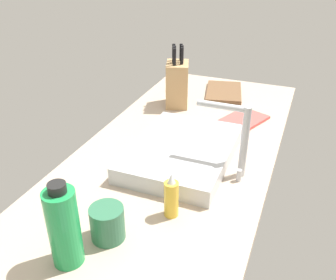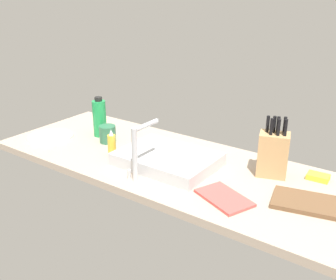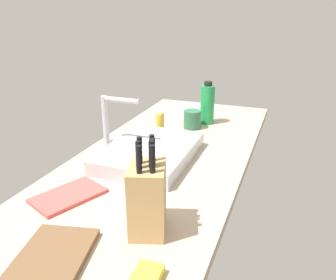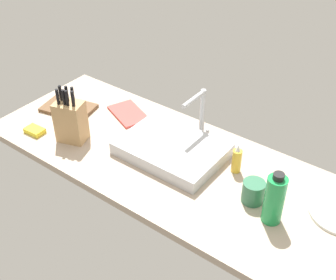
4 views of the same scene
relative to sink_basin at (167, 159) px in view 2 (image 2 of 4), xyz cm
name	(u,v)px [view 2 (image 2 of 4)]	position (x,y,z in cm)	size (l,w,h in cm)	color
countertop_slab	(167,164)	(2.97, -3.58, -4.65)	(175.56, 66.95, 3.50)	tan
sink_basin	(167,159)	(0.00, 0.00, 0.00)	(44.48, 32.05, 5.79)	#B7BABF
faucet	(138,147)	(2.05, 18.39, 11.71)	(5.50, 16.68, 23.73)	#B7BABF
knife_block	(273,153)	(-43.30, -18.02, 7.33)	(14.89, 12.85, 26.56)	tan
cutting_board	(307,203)	(-64.02, -1.65, -2.00)	(25.60, 16.34, 1.80)	brown
soap_bottle	(112,144)	(28.20, 6.93, 2.91)	(4.00, 4.00, 13.42)	gold
water_bottle	(100,118)	(52.42, -9.60, 7.38)	(7.33, 7.33, 22.04)	#1E8E47
dinner_plate	(50,137)	(72.38, 8.91, -2.30)	(24.08, 24.08, 1.20)	white
dish_towel	(224,198)	(-36.45, 12.89, -2.30)	(21.94, 13.49, 1.20)	#CC4C47
coffee_mug	(108,134)	(42.19, -4.76, 1.64)	(8.70, 8.70, 9.08)	#2D6647
dish_sponge	(318,177)	(-61.46, -25.43, -1.70)	(9.00, 6.00, 2.40)	yellow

